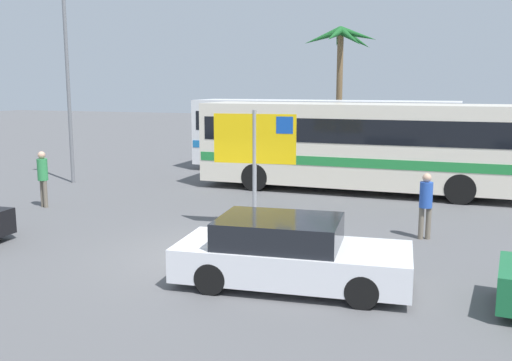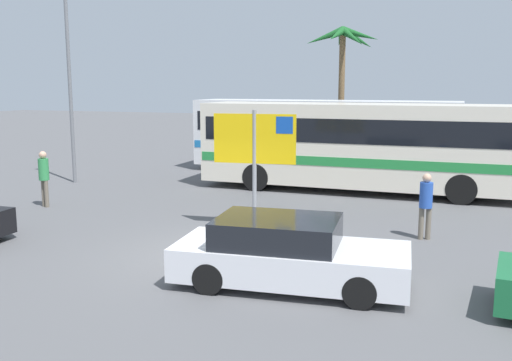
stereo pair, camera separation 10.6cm
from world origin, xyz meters
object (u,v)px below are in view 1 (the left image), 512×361
at_px(ferry_sign, 256,144).
at_px(bus_rear_coach, 322,132).
at_px(car_white, 289,253).
at_px(pedestrian_by_bus, 43,174).
at_px(bus_front_coach, 358,143).
at_px(pedestrian_crossing_lot, 426,201).

bearing_deg(ferry_sign, bus_rear_coach, 87.09).
xyz_separation_m(car_white, pedestrian_by_bus, (-9.38, 4.24, 0.42)).
distance_m(bus_rear_coach, car_white, 14.65).
bearing_deg(bus_front_coach, pedestrian_crossing_lot, -65.42).
xyz_separation_m(bus_rear_coach, pedestrian_by_bus, (-6.61, -10.10, -0.73)).
distance_m(bus_rear_coach, ferry_sign, 10.58).
distance_m(car_white, pedestrian_crossing_lot, 4.94).
distance_m(bus_front_coach, pedestrian_crossing_lot, 6.66).
bearing_deg(car_white, pedestrian_by_bus, 150.21).
xyz_separation_m(bus_rear_coach, pedestrian_crossing_lot, (5.02, -9.95, -0.80)).
relative_size(bus_front_coach, pedestrian_by_bus, 6.41).
xyz_separation_m(ferry_sign, pedestrian_by_bus, (-7.33, 0.44, -1.27)).
bearing_deg(bus_front_coach, car_white, -87.24).
height_order(bus_front_coach, pedestrian_by_bus, bus_front_coach).
bearing_deg(pedestrian_crossing_lot, bus_front_coach, -172.87).
relative_size(bus_front_coach, pedestrian_crossing_lot, 6.83).
height_order(ferry_sign, pedestrian_crossing_lot, ferry_sign).
bearing_deg(car_white, bus_front_coach, 87.30).
distance_m(ferry_sign, pedestrian_by_bus, 7.46).
relative_size(car_white, pedestrian_crossing_lot, 2.75).
height_order(bus_rear_coach, car_white, bus_rear_coach).
bearing_deg(bus_front_coach, ferry_sign, -103.13).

